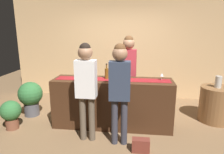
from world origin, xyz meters
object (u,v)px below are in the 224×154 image
Objects in this scene: vase_on_side_table at (218,82)px; customer_browsing at (86,82)px; wine_glass_near_customer at (162,75)px; wine_bottle_clear at (116,74)px; wine_bottle_amber at (107,73)px; wine_glass_mid_counter at (129,74)px; handbag at (141,145)px; wine_glass_far_end at (79,74)px; potted_plant_tall at (31,96)px; customer_sipping at (120,84)px; round_side_table at (216,104)px; potted_plant_small at (11,113)px; bartender at (128,67)px.

customer_browsing is at bearing -157.21° from vase_on_side_table.
wine_bottle_clear is at bearing -174.47° from wine_glass_near_customer.
wine_glass_mid_counter is at bearing 3.93° from wine_bottle_amber.
wine_bottle_amber is at bearing 127.31° from handbag.
wine_bottle_amber is 0.54m from wine_glass_far_end.
wine_glass_near_customer is 2.88m from potted_plant_tall.
wine_glass_mid_counter is 0.08× the size of customer_sipping.
wine_glass_far_end is 0.08× the size of customer_browsing.
wine_bottle_clear is at bearing -166.69° from vase_on_side_table.
round_side_table is at bearing 11.01° from wine_bottle_amber.
wine_glass_near_customer reaches higher than round_side_table.
wine_glass_far_end is 0.08× the size of customer_sipping.
potted_plant_small is 2.55m from handbag.
potted_plant_tall is (-1.22, 0.33, -0.62)m from wine_glass_far_end.
customer_sipping is at bearing -35.20° from wine_glass_far_end.
potted_plant_small is at bearing -171.43° from wine_glass_near_customer.
round_side_table is 0.49m from vase_on_side_table.
wine_glass_far_end is (-0.96, -0.12, 0.00)m from wine_glass_mid_counter.
vase_on_side_table is 0.31× the size of potted_plant_tall.
customer_sipping is 2.97× the size of potted_plant_small.
customer_sipping is at bearing 88.94° from bartender.
wine_bottle_clear is 2.10× the size of wine_glass_near_customer.
wine_bottle_clear is 2.24m from round_side_table.
wine_bottle_clear is 0.18× the size of customer_browsing.
customer_sipping is 2.23m from vase_on_side_table.
wine_bottle_clear is at bearing -158.75° from wine_glass_mid_counter.
wine_bottle_clear is at bearing 9.86° from potted_plant_small.
wine_bottle_amber is at bearing 111.55° from customer_sipping.
potted_plant_tall is at bearing 171.14° from wine_bottle_clear.
wine_bottle_clear is 1.00× the size of wine_bottle_amber.
customer_sipping is 1.00× the size of customer_browsing.
customer_sipping reaches higher than vase_on_side_table.
wine_glass_far_end reaches higher than vase_on_side_table.
vase_on_side_table is at bearing 27.04° from customer_sipping.
round_side_table is at bearing 11.82° from potted_plant_small.
round_side_table is 2.64× the size of handbag.
bartender is at bearing 34.66° from wine_glass_far_end.
bartender is at bearing 83.30° from customer_sipping.
customer_browsing reaches higher than round_side_table.
vase_on_side_table is (2.76, 0.51, -0.21)m from wine_glass_far_end.
customer_browsing is (-1.31, -0.64, -0.01)m from wine_glass_near_customer.
wine_glass_mid_counter is 0.25× the size of potted_plant_small.
wine_bottle_amber is (-0.19, 0.06, 0.00)m from wine_bottle_clear.
wine_bottle_clear is 0.41× the size of round_side_table.
wine_bottle_clear is at bearing 120.57° from handbag.
wine_glass_mid_counter is at bearing 178.97° from wine_glass_near_customer.
bartender is (0.92, 0.64, 0.04)m from wine_glass_far_end.
wine_bottle_clear is 1.35m from handbag.
wine_bottle_amber reaches higher than wine_glass_near_customer.
customer_browsing is at bearing -29.96° from potted_plant_tall.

